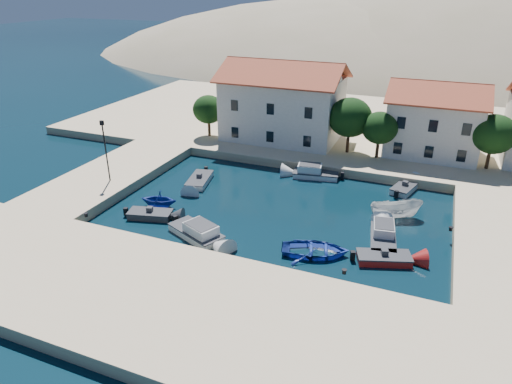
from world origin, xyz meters
TOP-DOWN VIEW (x-y plane):
  - ground at (0.00, 0.00)m, footprint 400.00×400.00m
  - quay_south at (0.00, -6.00)m, footprint 52.00×12.00m
  - quay_west at (-19.00, 10.00)m, footprint 8.00×20.00m
  - quay_north at (2.00, 38.00)m, footprint 80.00×36.00m
  - hills at (20.64, 123.62)m, footprint 254.00×176.00m
  - building_left at (-6.00, 28.00)m, footprint 14.70×9.45m
  - building_mid at (12.00, 29.00)m, footprint 10.50×8.40m
  - trees at (4.51, 25.46)m, footprint 37.30×5.30m
  - lamppost at (-17.50, 8.00)m, footprint 0.35×0.25m
  - bollards at (2.80, 3.87)m, footprint 29.36×9.56m
  - motorboat_grey_sw at (-10.27, 4.31)m, footprint 4.17×2.62m
  - cabin_cruiser_south at (-4.81, 2.92)m, footprint 5.55×4.06m
  - rowboat_south at (5.11, 3.97)m, footprint 6.02×4.99m
  - motorboat_red_se at (10.19, 4.95)m, footprint 4.38×2.98m
  - cabin_cruiser_east at (9.73, 7.74)m, footprint 2.68×5.07m
  - boat_east at (10.15, 12.58)m, footprint 5.01×3.61m
  - motorboat_white_ne at (10.32, 18.95)m, footprint 2.73×4.13m
  - rowboat_west at (-10.80, 6.54)m, footprint 3.95×3.60m
  - motorboat_white_west at (-9.93, 12.90)m, footprint 2.90×4.79m
  - cabin_cruiser_north at (1.01, 19.00)m, footprint 5.13×2.86m

SIDE VIEW (x-z plane):
  - hills at x=20.64m, z-range -72.90..26.10m
  - ground at x=0.00m, z-range 0.00..0.00m
  - rowboat_south at x=5.11m, z-range -0.54..0.54m
  - boat_east at x=10.15m, z-range -0.91..0.91m
  - rowboat_west at x=-10.80m, z-range -0.90..0.90m
  - motorboat_white_west at x=-9.93m, z-range -0.33..0.92m
  - motorboat_red_se at x=10.19m, z-range -0.33..0.92m
  - motorboat_white_ne at x=10.32m, z-range -0.33..0.92m
  - motorboat_grey_sw at x=-10.27m, z-range -0.33..0.92m
  - cabin_cruiser_south at x=-4.81m, z-range -0.32..1.28m
  - cabin_cruiser_east at x=9.73m, z-range -0.32..1.28m
  - cabin_cruiser_north at x=1.01m, z-range -0.32..1.28m
  - quay_south at x=0.00m, z-range 0.00..1.00m
  - quay_west at x=-19.00m, z-range 0.00..1.00m
  - quay_north at x=2.00m, z-range 0.00..1.00m
  - bollards at x=2.80m, z-range 1.00..1.30m
  - lamppost at x=-17.50m, z-range 1.64..7.87m
  - trees at x=4.51m, z-range 1.61..8.06m
  - building_mid at x=12.00m, z-range 1.07..9.37m
  - building_left at x=-6.00m, z-range 1.09..10.79m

